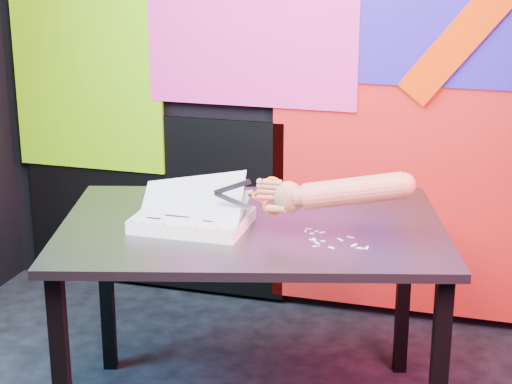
% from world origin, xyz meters
% --- Properties ---
extents(room, '(3.01, 3.01, 2.71)m').
position_xyz_m(room, '(0.00, 0.00, 1.35)').
color(room, '#26262E').
rests_on(room, ground).
extents(backdrop, '(2.88, 0.05, 2.08)m').
position_xyz_m(backdrop, '(0.06, 1.46, 0.96)').
color(backdrop, red).
rests_on(backdrop, ground).
extents(work_table, '(1.47, 1.17, 0.75)m').
position_xyz_m(work_table, '(0.04, 0.49, 0.67)').
color(work_table, black).
rests_on(work_table, ground).
extents(printout_stack, '(0.39, 0.28, 0.19)m').
position_xyz_m(printout_stack, '(-0.14, 0.40, 0.77)').
color(printout_stack, silver).
rests_on(printout_stack, work_table).
extents(scissors, '(0.23, 0.03, 0.13)m').
position_xyz_m(scissors, '(0.12, 0.40, 0.88)').
color(scissors, '#A6ABC4').
rests_on(scissors, printout_stack).
extents(hand_forearm, '(0.49, 0.12, 0.16)m').
position_xyz_m(hand_forearm, '(0.36, 0.42, 0.91)').
color(hand_forearm, '#B4735D').
rests_on(hand_forearm, work_table).
extents(paper_clippings, '(0.23, 0.17, 0.00)m').
position_xyz_m(paper_clippings, '(0.34, 0.41, 0.75)').
color(paper_clippings, silver).
rests_on(paper_clippings, work_table).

